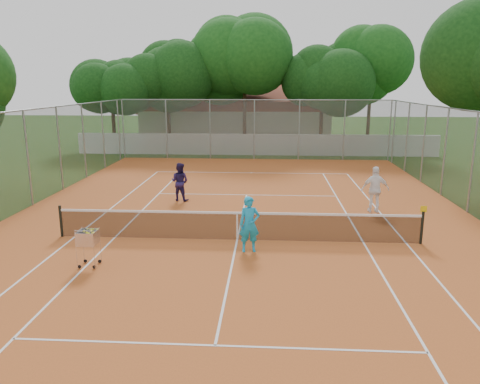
# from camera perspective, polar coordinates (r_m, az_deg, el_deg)

# --- Properties ---
(ground) EXTENTS (120.00, 120.00, 0.00)m
(ground) POSITION_cam_1_polar(r_m,az_deg,el_deg) (15.53, -0.35, -5.94)
(ground) COLOR #1B3B10
(ground) RESTS_ON ground
(court_pad) EXTENTS (18.00, 34.00, 0.02)m
(court_pad) POSITION_cam_1_polar(r_m,az_deg,el_deg) (15.52, -0.35, -5.90)
(court_pad) COLOR #B75923
(court_pad) RESTS_ON ground
(court_lines) EXTENTS (10.98, 23.78, 0.01)m
(court_lines) POSITION_cam_1_polar(r_m,az_deg,el_deg) (15.52, -0.35, -5.86)
(court_lines) COLOR white
(court_lines) RESTS_ON court_pad
(tennis_net) EXTENTS (11.88, 0.10, 0.98)m
(tennis_net) POSITION_cam_1_polar(r_m,az_deg,el_deg) (15.37, -0.35, -4.14)
(tennis_net) COLOR black
(tennis_net) RESTS_ON court_pad
(perimeter_fence) EXTENTS (18.00, 34.00, 4.00)m
(perimeter_fence) POSITION_cam_1_polar(r_m,az_deg,el_deg) (14.99, -0.36, 1.31)
(perimeter_fence) COLOR slate
(perimeter_fence) RESTS_ON ground
(boundary_wall) EXTENTS (26.00, 0.30, 1.50)m
(boundary_wall) POSITION_cam_1_polar(r_m,az_deg,el_deg) (33.93, 1.85, 5.80)
(boundary_wall) COLOR silver
(boundary_wall) RESTS_ON ground
(clubhouse) EXTENTS (16.40, 9.00, 4.40)m
(clubhouse) POSITION_cam_1_polar(r_m,az_deg,el_deg) (43.84, -0.38, 9.37)
(clubhouse) COLOR beige
(clubhouse) RESTS_ON ground
(tropical_trees) EXTENTS (29.00, 19.00, 10.00)m
(tropical_trees) POSITION_cam_1_polar(r_m,az_deg,el_deg) (36.66, 2.05, 13.00)
(tropical_trees) COLOR black
(tropical_trees) RESTS_ON ground
(player_near) EXTENTS (0.69, 0.52, 1.72)m
(player_near) POSITION_cam_1_polar(r_m,az_deg,el_deg) (14.27, 1.16, -3.96)
(player_near) COLOR #189ACE
(player_near) RESTS_ON court_pad
(player_far_left) EXTENTS (0.97, 0.85, 1.68)m
(player_far_left) POSITION_cam_1_polar(r_m,az_deg,el_deg) (20.65, -7.34, 1.25)
(player_far_left) COLOR #24194D
(player_far_left) RESTS_ON court_pad
(player_far_right) EXTENTS (1.09, 0.46, 1.86)m
(player_far_right) POSITION_cam_1_polar(r_m,az_deg,el_deg) (19.35, 16.16, 0.30)
(player_far_right) COLOR white
(player_far_right) RESTS_ON court_pad
(ball_hopper) EXTENTS (0.62, 0.62, 1.14)m
(ball_hopper) POSITION_cam_1_polar(r_m,az_deg,el_deg) (13.88, -18.00, -6.38)
(ball_hopper) COLOR silver
(ball_hopper) RESTS_ON court_pad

